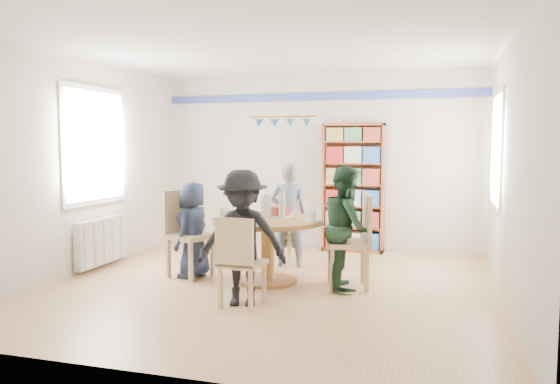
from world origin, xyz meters
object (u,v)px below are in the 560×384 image
at_px(chair_right, 356,236).
at_px(person_right, 347,227).
at_px(person_far, 289,215).
at_px(radiator, 102,241).
at_px(person_near, 242,238).
at_px(bookshelf, 353,189).
at_px(chair_left, 185,229).
at_px(chair_far, 290,229).
at_px(chair_near, 239,258).
at_px(dining_table, 268,235).
at_px(person_left, 193,230).

bearing_deg(chair_right, person_right, -155.00).
relative_size(person_right, person_far, 1.00).
bearing_deg(chair_right, radiator, 179.11).
relative_size(person_near, bookshelf, 0.71).
xyz_separation_m(person_near, bookshelf, (0.63, 3.08, 0.27)).
height_order(person_right, bookshelf, bookshelf).
relative_size(radiator, chair_left, 0.94).
relative_size(chair_far, bookshelf, 0.44).
height_order(radiator, chair_far, chair_far).
bearing_deg(radiator, person_far, 18.46).
relative_size(radiator, person_right, 0.72).
distance_m(chair_far, bookshelf, 1.37).
xyz_separation_m(radiator, chair_near, (2.37, -1.16, 0.15)).
xyz_separation_m(chair_far, chair_near, (0.07, -2.12, 0.04)).
bearing_deg(dining_table, person_far, 89.63).
relative_size(chair_far, person_left, 0.72).
height_order(radiator, chair_right, chair_right).
relative_size(radiator, person_near, 0.73).
height_order(radiator, person_right, person_right).
bearing_deg(person_left, chair_right, 98.31).
bearing_deg(chair_far, person_right, -47.69).
distance_m(person_left, person_right, 1.88).
distance_m(chair_left, chair_far, 1.49).
height_order(chair_left, chair_near, chair_left).
bearing_deg(person_near, radiator, 144.01).
bearing_deg(dining_table, person_left, -178.75).
bearing_deg(bookshelf, person_near, -101.53).
bearing_deg(bookshelf, chair_far, -122.65).
distance_m(radiator, dining_table, 2.34).
distance_m(radiator, person_left, 1.41).
bearing_deg(dining_table, radiator, 177.37).
distance_m(chair_left, person_near, 1.44).
xyz_separation_m(chair_far, person_near, (0.06, -2.00, 0.22)).
height_order(chair_far, person_far, person_far).
bearing_deg(person_near, person_left, 124.84).
distance_m(dining_table, chair_right, 1.03).
height_order(radiator, dining_table, dining_table).
xyz_separation_m(chair_far, person_far, (0.04, -0.18, 0.22)).
xyz_separation_m(chair_left, person_near, (1.10, -0.93, 0.10)).
bearing_deg(person_left, radiator, -89.17).
distance_m(person_left, person_near, 1.35).
height_order(chair_left, person_right, person_right).
bearing_deg(person_near, dining_table, 79.90).
height_order(dining_table, person_left, person_left).
distance_m(person_near, bookshelf, 3.16).
distance_m(person_right, person_near, 1.30).
xyz_separation_m(dining_table, chair_right, (1.03, 0.06, 0.03)).
height_order(person_right, person_near, person_right).
height_order(chair_right, person_left, person_left).
relative_size(radiator, bookshelf, 0.52).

